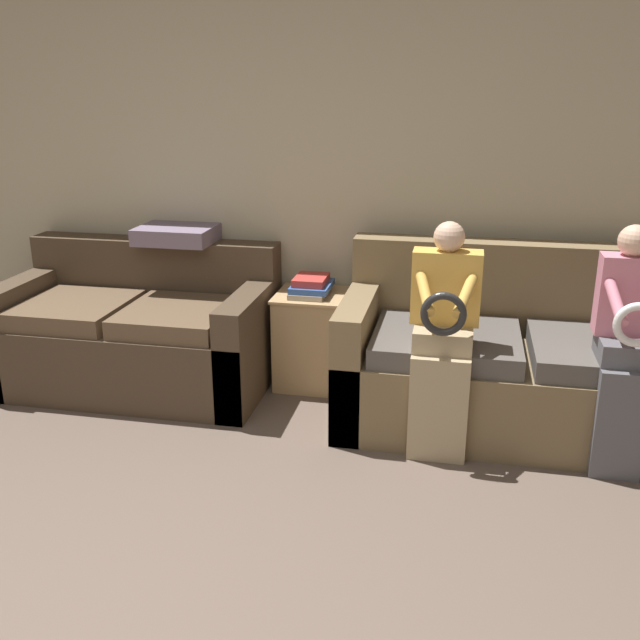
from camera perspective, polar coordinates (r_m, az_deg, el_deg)
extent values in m
cube|color=#BCB293|center=(4.47, -3.23, 11.78)|extent=(7.05, 0.06, 2.55)
cube|color=brown|center=(4.04, 15.70, -5.29)|extent=(1.95, 0.92, 0.43)
cube|color=brown|center=(4.22, 15.98, 2.56)|extent=(1.95, 0.20, 0.51)
cube|color=brown|center=(4.01, 3.06, -2.76)|extent=(0.16, 0.92, 0.69)
cube|color=#514C47|center=(3.83, 10.08, -1.80)|extent=(0.76, 0.68, 0.11)
cube|color=#514C47|center=(3.90, 22.08, -2.53)|extent=(0.76, 0.68, 0.11)
cube|color=#473828|center=(4.54, -14.39, -2.41)|extent=(1.62, 0.89, 0.44)
cube|color=#473828|center=(4.71, -13.01, 3.88)|extent=(1.62, 0.20, 0.41)
cube|color=#473828|center=(4.87, -22.26, -0.55)|extent=(0.16, 0.89, 0.64)
cube|color=#473828|center=(4.25, -5.59, -1.90)|extent=(0.16, 0.89, 0.64)
cube|color=brown|center=(4.52, -18.92, 0.76)|extent=(0.61, 0.65, 0.11)
cube|color=brown|center=(4.24, -11.30, 0.24)|extent=(0.61, 0.65, 0.11)
cube|color=tan|center=(3.58, 9.44, -7.01)|extent=(0.29, 0.10, 0.54)
cube|color=tan|center=(3.59, 9.82, -1.34)|extent=(0.29, 0.28, 0.11)
cube|color=gold|center=(3.58, 10.07, 2.62)|extent=(0.34, 0.14, 0.37)
sphere|color=#DBB293|center=(3.52, 10.30, 6.55)|extent=(0.15, 0.15, 0.15)
torus|color=black|center=(3.34, 9.85, 0.46)|extent=(0.21, 0.04, 0.21)
cylinder|color=gold|center=(3.45, 8.31, 2.56)|extent=(0.14, 0.31, 0.21)
cylinder|color=gold|center=(3.44, 11.72, 2.34)|extent=(0.14, 0.31, 0.21)
cube|color=#56565B|center=(3.66, 22.81, -7.71)|extent=(0.23, 0.10, 0.54)
cube|color=#56565B|center=(3.67, 23.06, -2.16)|extent=(0.23, 0.28, 0.11)
cube|color=#D17A8E|center=(3.66, 23.35, 1.84)|extent=(0.27, 0.14, 0.38)
sphere|color=#DBB293|center=(3.60, 23.88, 5.80)|extent=(0.15, 0.15, 0.15)
torus|color=white|center=(3.42, 24.06, -0.36)|extent=(0.21, 0.04, 0.21)
cylinder|color=#D17A8E|center=(3.51, 22.47, 1.77)|extent=(0.11, 0.31, 0.22)
cube|color=tan|center=(4.39, -0.71, -1.54)|extent=(0.40, 0.41, 0.58)
cube|color=tan|center=(4.30, -0.72, 2.02)|extent=(0.42, 0.43, 0.02)
cube|color=gray|center=(4.29, -0.81, 2.29)|extent=(0.21, 0.31, 0.03)
cube|color=#33569E|center=(4.28, -0.65, 2.72)|extent=(0.23, 0.30, 0.03)
cube|color=#BC3833|center=(4.27, -0.73, 3.23)|extent=(0.19, 0.24, 0.04)
cube|color=slate|center=(4.58, -11.14, 6.87)|extent=(0.47, 0.47, 0.10)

